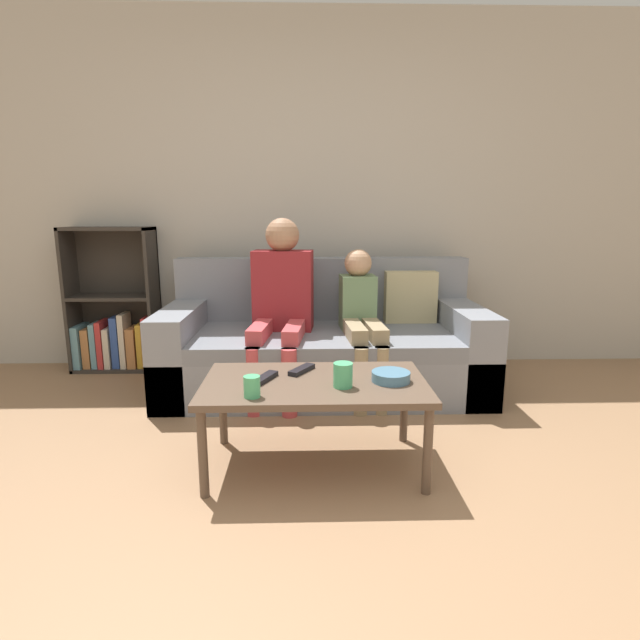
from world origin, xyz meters
TOP-DOWN VIEW (x-y plane):
  - ground_plane at (0.00, 0.00)m, footprint 22.00×22.00m
  - wall_back at (0.00, 2.51)m, footprint 12.00×0.06m
  - couch at (0.10, 1.89)m, footprint 2.08×0.96m
  - bookshelf at (-1.46, 2.35)m, footprint 0.63×0.28m
  - coffee_table at (0.01, 0.77)m, footprint 1.01×0.58m
  - person_adult at (-0.18, 1.80)m, footprint 0.41×0.68m
  - person_child at (0.33, 1.75)m, footprint 0.26×0.66m
  - cup_near at (0.13, 0.69)m, footprint 0.08×0.08m
  - cup_far at (-0.25, 0.58)m, footprint 0.07×0.07m
  - tv_remote_0 at (-0.21, 0.79)m, footprint 0.11×0.17m
  - tv_remote_1 at (-0.05, 0.91)m, footprint 0.13×0.17m
  - snack_bowl at (0.36, 0.76)m, footprint 0.17×0.17m

SIDE VIEW (x-z plane):
  - ground_plane at x=0.00m, z-range 0.00..0.00m
  - couch at x=0.10m, z-range -0.15..0.70m
  - coffee_table at x=0.01m, z-range 0.17..0.58m
  - bookshelf at x=-1.46m, z-range -0.14..0.93m
  - tv_remote_0 at x=-0.21m, z-range 0.42..0.44m
  - tv_remote_1 at x=-0.05m, z-range 0.42..0.44m
  - snack_bowl at x=0.36m, z-range 0.42..0.46m
  - cup_far at x=-0.25m, z-range 0.42..0.51m
  - cup_near at x=0.13m, z-range 0.42..0.52m
  - person_child at x=0.33m, z-range 0.06..0.99m
  - person_adult at x=-0.18m, z-range 0.08..1.22m
  - wall_back at x=0.00m, z-range 0.00..2.60m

